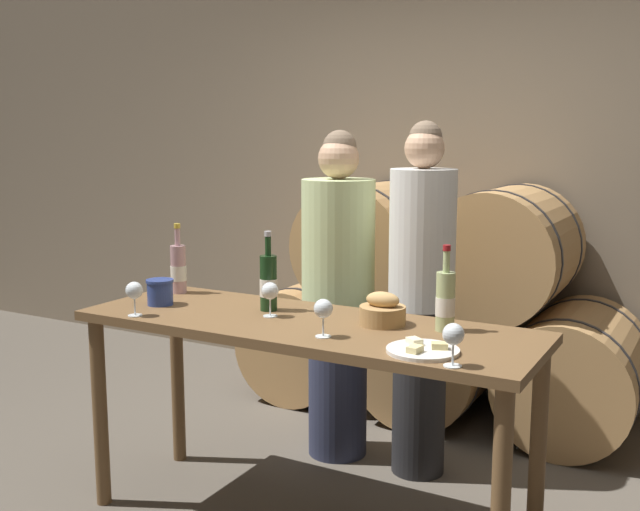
{
  "coord_description": "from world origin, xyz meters",
  "views": [
    {
      "loc": [
        1.47,
        -2.53,
        1.63
      ],
      "look_at": [
        0.0,
        0.13,
        1.14
      ],
      "focal_mm": 42.0,
      "sensor_mm": 36.0,
      "label": 1
    }
  ],
  "objects_px": {
    "wine_bottle_red": "(268,282)",
    "wine_bottle_rose": "(178,269)",
    "wine_glass_far_left": "(134,291)",
    "cheese_plate": "(423,350)",
    "wine_bottle_white": "(445,301)",
    "person_left": "(338,295)",
    "wine_glass_center": "(323,310)",
    "wine_glass_right": "(453,335)",
    "wine_glass_left": "(270,292)",
    "person_right": "(421,297)",
    "blue_crock": "(160,291)",
    "bread_basket": "(383,312)",
    "tasting_table": "(305,350)"
  },
  "relations": [
    {
      "from": "wine_bottle_red",
      "to": "wine_bottle_rose",
      "type": "height_order",
      "value": "wine_bottle_red"
    },
    {
      "from": "wine_glass_far_left",
      "to": "cheese_plate",
      "type": "bearing_deg",
      "value": 3.9
    },
    {
      "from": "wine_bottle_rose",
      "to": "wine_glass_far_left",
      "type": "height_order",
      "value": "wine_bottle_rose"
    },
    {
      "from": "wine_bottle_white",
      "to": "cheese_plate",
      "type": "bearing_deg",
      "value": -84.08
    },
    {
      "from": "person_left",
      "to": "wine_bottle_red",
      "type": "height_order",
      "value": "person_left"
    },
    {
      "from": "wine_glass_far_left",
      "to": "wine_glass_center",
      "type": "distance_m",
      "value": 0.84
    },
    {
      "from": "wine_bottle_white",
      "to": "wine_glass_center",
      "type": "distance_m",
      "value": 0.47
    },
    {
      "from": "wine_glass_right",
      "to": "wine_glass_left",
      "type": "bearing_deg",
      "value": 162.27
    },
    {
      "from": "cheese_plate",
      "to": "wine_glass_center",
      "type": "height_order",
      "value": "wine_glass_center"
    },
    {
      "from": "wine_glass_center",
      "to": "wine_glass_right",
      "type": "bearing_deg",
      "value": -11.6
    },
    {
      "from": "wine_glass_left",
      "to": "wine_glass_right",
      "type": "bearing_deg",
      "value": -17.73
    },
    {
      "from": "wine_bottle_red",
      "to": "wine_glass_right",
      "type": "bearing_deg",
      "value": -21.51
    },
    {
      "from": "person_left",
      "to": "person_right",
      "type": "relative_size",
      "value": 0.98
    },
    {
      "from": "wine_glass_center",
      "to": "wine_glass_far_left",
      "type": "bearing_deg",
      "value": -173.83
    },
    {
      "from": "person_left",
      "to": "wine_glass_right",
      "type": "height_order",
      "value": "person_left"
    },
    {
      "from": "person_left",
      "to": "wine_bottle_white",
      "type": "height_order",
      "value": "person_left"
    },
    {
      "from": "wine_bottle_rose",
      "to": "wine_glass_center",
      "type": "bearing_deg",
      "value": -20.17
    },
    {
      "from": "wine_bottle_rose",
      "to": "wine_glass_far_left",
      "type": "distance_m",
      "value": 0.47
    },
    {
      "from": "wine_bottle_red",
      "to": "blue_crock",
      "type": "distance_m",
      "value": 0.5
    },
    {
      "from": "wine_glass_far_left",
      "to": "bread_basket",
      "type": "bearing_deg",
      "value": 20.94
    },
    {
      "from": "blue_crock",
      "to": "wine_glass_center",
      "type": "relative_size",
      "value": 0.84
    },
    {
      "from": "wine_bottle_rose",
      "to": "wine_glass_far_left",
      "type": "xyz_separation_m",
      "value": [
        0.14,
        -0.45,
        -0.01
      ]
    },
    {
      "from": "bread_basket",
      "to": "wine_bottle_white",
      "type": "bearing_deg",
      "value": 7.18
    },
    {
      "from": "cheese_plate",
      "to": "wine_bottle_rose",
      "type": "bearing_deg",
      "value": 165.08
    },
    {
      "from": "wine_glass_far_left",
      "to": "tasting_table",
      "type": "bearing_deg",
      "value": 21.66
    },
    {
      "from": "bread_basket",
      "to": "wine_glass_left",
      "type": "distance_m",
      "value": 0.47
    },
    {
      "from": "blue_crock",
      "to": "wine_glass_left",
      "type": "bearing_deg",
      "value": 5.41
    },
    {
      "from": "wine_bottle_red",
      "to": "wine_glass_far_left",
      "type": "bearing_deg",
      "value": -140.49
    },
    {
      "from": "wine_bottle_white",
      "to": "bread_basket",
      "type": "bearing_deg",
      "value": -172.82
    },
    {
      "from": "wine_bottle_rose",
      "to": "wine_glass_far_left",
      "type": "bearing_deg",
      "value": -72.79
    },
    {
      "from": "person_left",
      "to": "bread_basket",
      "type": "bearing_deg",
      "value": -49.92
    },
    {
      "from": "cheese_plate",
      "to": "wine_glass_left",
      "type": "height_order",
      "value": "wine_glass_left"
    },
    {
      "from": "person_right",
      "to": "wine_bottle_red",
      "type": "xyz_separation_m",
      "value": [
        -0.45,
        -0.63,
        0.14
      ]
    },
    {
      "from": "tasting_table",
      "to": "person_right",
      "type": "bearing_deg",
      "value": 73.28
    },
    {
      "from": "tasting_table",
      "to": "blue_crock",
      "type": "xyz_separation_m",
      "value": [
        -0.71,
        -0.05,
        0.18
      ]
    },
    {
      "from": "wine_bottle_rose",
      "to": "cheese_plate",
      "type": "relative_size",
      "value": 1.3
    },
    {
      "from": "person_left",
      "to": "person_right",
      "type": "distance_m",
      "value": 0.44
    },
    {
      "from": "wine_bottle_red",
      "to": "person_left",
      "type": "bearing_deg",
      "value": 89.6
    },
    {
      "from": "person_right",
      "to": "blue_crock",
      "type": "xyz_separation_m",
      "value": [
        -0.92,
        -0.78,
        0.08
      ]
    },
    {
      "from": "person_left",
      "to": "wine_bottle_red",
      "type": "relative_size",
      "value": 4.84
    },
    {
      "from": "bread_basket",
      "to": "wine_glass_right",
      "type": "height_order",
      "value": "wine_glass_right"
    },
    {
      "from": "cheese_plate",
      "to": "person_left",
      "type": "bearing_deg",
      "value": 131.62
    },
    {
      "from": "tasting_table",
      "to": "wine_bottle_red",
      "type": "xyz_separation_m",
      "value": [
        -0.23,
        0.09,
        0.24
      ]
    },
    {
      "from": "tasting_table",
      "to": "blue_crock",
      "type": "height_order",
      "value": "blue_crock"
    },
    {
      "from": "wine_glass_right",
      "to": "bread_basket",
      "type": "bearing_deg",
      "value": 137.59
    },
    {
      "from": "tasting_table",
      "to": "wine_bottle_rose",
      "type": "xyz_separation_m",
      "value": [
        -0.8,
        0.19,
        0.23
      ]
    },
    {
      "from": "cheese_plate",
      "to": "wine_glass_far_left",
      "type": "distance_m",
      "value": 1.24
    },
    {
      "from": "person_left",
      "to": "wine_bottle_rose",
      "type": "xyz_separation_m",
      "value": [
        -0.57,
        -0.54,
        0.17
      ]
    },
    {
      "from": "person_left",
      "to": "wine_glass_far_left",
      "type": "height_order",
      "value": "person_left"
    },
    {
      "from": "person_left",
      "to": "cheese_plate",
      "type": "distance_m",
      "value": 1.21
    }
  ]
}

